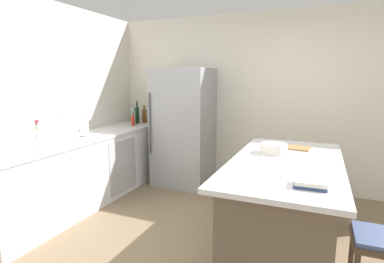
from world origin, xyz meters
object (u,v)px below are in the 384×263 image
(flower_vase, at_px, (38,139))
(syrup_bottle, at_px, (134,118))
(refrigerator, at_px, (184,127))
(whiskey_bottle, at_px, (144,116))
(wine_bottle, at_px, (137,115))
(kitchen_island, at_px, (284,207))
(mixing_bowl, at_px, (274,148))
(paper_towel_roll, at_px, (84,126))
(gin_bottle, at_px, (133,117))
(hot_sauce_bottle, at_px, (133,121))
(bar_stool, at_px, (381,253))
(cookbook_stack, at_px, (311,183))
(sink_faucet, at_px, (61,128))
(cutting_board, at_px, (295,148))

(flower_vase, xyz_separation_m, syrup_bottle, (-0.06, 1.91, -0.00))
(refrigerator, distance_m, whiskey_bottle, 0.83)
(wine_bottle, xyz_separation_m, syrup_bottle, (0.00, -0.10, -0.04))
(kitchen_island, xyz_separation_m, mixing_bowl, (-0.15, 0.25, 0.50))
(kitchen_island, distance_m, paper_towel_roll, 2.63)
(gin_bottle, bearing_deg, whiskey_bottle, 83.36)
(kitchen_island, height_order, gin_bottle, gin_bottle)
(paper_towel_roll, xyz_separation_m, whiskey_bottle, (0.08, 1.35, -0.02))
(whiskey_bottle, xyz_separation_m, hot_sauce_bottle, (0.01, -0.37, -0.03))
(flower_vase, bearing_deg, bar_stool, -2.68)
(flower_vase, relative_size, cookbook_stack, 1.46)
(hot_sauce_bottle, bearing_deg, refrigerator, 14.55)
(kitchen_island, height_order, hot_sauce_bottle, hot_sauce_bottle)
(refrigerator, bearing_deg, cookbook_stack, -47.43)
(flower_vase, bearing_deg, gin_bottle, 90.20)
(kitchen_island, bearing_deg, syrup_bottle, 151.15)
(sink_faucet, height_order, gin_bottle, gin_bottle)
(kitchen_island, bearing_deg, sink_faucet, -178.28)
(bar_stool, height_order, cutting_board, cutting_board)
(kitchen_island, height_order, flower_vase, flower_vase)
(syrup_bottle, height_order, cookbook_stack, syrup_bottle)
(flower_vase, height_order, cutting_board, flower_vase)
(sink_faucet, xyz_separation_m, paper_towel_roll, (0.05, 0.33, -0.02))
(flower_vase, height_order, hot_sauce_bottle, flower_vase)
(refrigerator, height_order, syrup_bottle, refrigerator)
(sink_faucet, bearing_deg, cookbook_stack, -11.04)
(gin_bottle, bearing_deg, mixing_bowl, -24.29)
(paper_towel_roll, relative_size, cookbook_stack, 1.44)
(flower_vase, bearing_deg, cutting_board, 22.42)
(paper_towel_roll, height_order, whiskey_bottle, paper_towel_roll)
(whiskey_bottle, bearing_deg, flower_vase, -90.74)
(whiskey_bottle, distance_m, gin_bottle, 0.29)
(whiskey_bottle, relative_size, gin_bottle, 0.93)
(flower_vase, distance_m, syrup_bottle, 1.91)
(sink_faucet, height_order, wine_bottle, wine_bottle)
(refrigerator, distance_m, wine_bottle, 0.91)
(paper_towel_roll, xyz_separation_m, syrup_bottle, (-0.01, 1.16, -0.03))
(kitchen_island, bearing_deg, whiskey_bottle, 147.17)
(syrup_bottle, distance_m, hot_sauce_bottle, 0.21)
(hot_sauce_bottle, xyz_separation_m, mixing_bowl, (2.32, -0.98, -0.03))
(refrigerator, bearing_deg, gin_bottle, -171.83)
(refrigerator, height_order, gin_bottle, refrigerator)
(syrup_bottle, bearing_deg, gin_bottle, -62.62)
(kitchen_island, bearing_deg, gin_bottle, 152.38)
(cookbook_stack, bearing_deg, kitchen_island, 109.60)
(flower_vase, relative_size, paper_towel_roll, 1.01)
(wine_bottle, relative_size, mixing_bowl, 1.39)
(wine_bottle, xyz_separation_m, hot_sauce_bottle, (0.10, -0.28, -0.06))
(bar_stool, relative_size, sink_faucet, 2.16)
(refrigerator, relative_size, flower_vase, 5.71)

